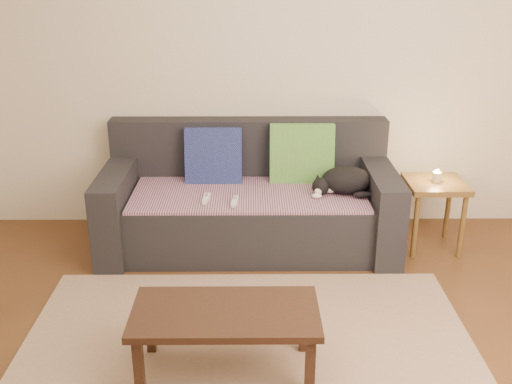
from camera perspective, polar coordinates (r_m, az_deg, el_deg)
ground at (r=3.20m, az=-0.77°, el=-17.19°), size 4.50×4.50×0.00m
back_wall at (r=4.56m, az=-0.72°, el=12.51°), size 4.50×0.04×2.60m
sofa at (r=4.42m, az=-0.68°, el=-1.17°), size 2.10×0.94×0.87m
throw_blanket at (r=4.28m, az=-0.70°, el=-0.14°), size 1.66×0.74×0.02m
cushion_navy at (r=4.47m, az=-4.07°, el=3.45°), size 0.42×0.19×0.43m
cushion_green at (r=4.48m, az=4.36°, el=3.47°), size 0.48×0.18×0.49m
cat at (r=4.28m, az=8.39°, el=1.06°), size 0.48×0.37×0.19m
wii_remote_a at (r=4.14m, az=-4.77°, el=-0.62°), size 0.05×0.15×0.03m
wii_remote_b at (r=4.08m, az=-2.03°, el=-0.89°), size 0.05×0.15×0.03m
side_table at (r=4.48m, az=16.67°, el=-0.13°), size 0.41×0.41×0.52m
candle at (r=4.44m, az=16.84°, el=1.41°), size 0.06×0.06×0.09m
rug at (r=3.32m, az=-0.76°, el=-15.50°), size 2.50×1.80×0.01m
coffee_table at (r=3.05m, az=-2.93°, el=-11.94°), size 0.93×0.47×0.37m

